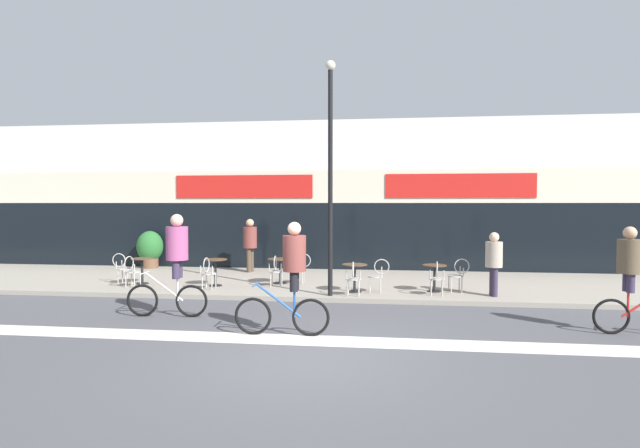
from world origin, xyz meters
name	(u,v)px	position (x,y,z in m)	size (l,w,h in m)	color
ground_plane	(307,358)	(0.00, 0.00, 0.00)	(120.00, 120.00, 0.00)	#4C4C51
sidewalk_slab	(343,283)	(0.00, 7.25, 0.06)	(40.00, 5.50, 0.12)	gray
storefront_facade	(352,197)	(0.00, 11.96, 2.74)	(40.00, 4.06, 5.50)	silver
bike_lane_stripe	(315,340)	(0.00, 1.02, 0.00)	(36.00, 0.70, 0.01)	silver
bistro_table_0	(142,266)	(-5.84, 6.01, 0.66)	(0.65, 0.65, 0.76)	black
bistro_table_1	(215,267)	(-3.57, 5.92, 0.67)	(0.67, 0.67, 0.78)	black
bistro_table_2	(280,266)	(-1.81, 6.61, 0.65)	(0.74, 0.74, 0.74)	black
bistro_table_3	(355,272)	(0.47, 5.43, 0.65)	(0.68, 0.68, 0.75)	black
bistro_table_4	(434,273)	(2.60, 5.76, 0.63)	(0.64, 0.64, 0.73)	black
cafe_chair_0_near	(131,269)	(-5.85, 5.39, 0.64)	(0.45, 0.60, 0.90)	#B7B2AD
cafe_chair_0_side	(122,266)	(-6.47, 6.01, 0.64)	(0.58, 0.42, 0.90)	#B7B2AD
cafe_chair_1_near	(208,271)	(-3.57, 5.29, 0.64)	(0.42, 0.58, 0.90)	#B7B2AD
cafe_chair_2_near	(276,269)	(-1.81, 5.98, 0.64)	(0.42, 0.58, 0.90)	#B7B2AD
cafe_chair_2_side	(301,266)	(-1.19, 6.61, 0.64)	(0.58, 0.40, 0.90)	#B7B2AD
cafe_chair_3_near	(353,276)	(0.47, 4.81, 0.64)	(0.41, 0.58, 0.90)	#B7B2AD
cafe_chair_3_side	(378,273)	(1.10, 5.43, 0.64)	(0.58, 0.40, 0.90)	#B7B2AD
cafe_chair_4_near	(437,276)	(2.60, 5.13, 0.64)	(0.43, 0.59, 0.90)	#B7B2AD
cafe_chair_4_side	(458,273)	(3.23, 5.77, 0.64)	(0.59, 0.44, 0.90)	#B7B2AD
planter_pot	(150,248)	(-7.31, 9.53, 0.85)	(0.95, 0.95, 1.37)	brown
lamp_post	(330,163)	(-0.13, 4.83, 3.54)	(0.26, 0.26, 6.00)	black
cyclist_0	(291,271)	(-0.50, 1.30, 1.23)	(1.82, 0.48, 2.15)	black
cyclist_1	(175,257)	(-3.32, 2.53, 1.33)	(1.82, 0.54, 2.27)	black
cyclist_2	(633,273)	(5.92, 2.17, 1.18)	(1.74, 0.48, 2.07)	black
pedestrian_near_end	(250,241)	(-3.35, 8.92, 1.21)	(0.57, 0.57, 1.84)	#4C3D2D
pedestrian_far_end	(494,258)	(4.05, 5.29, 1.10)	(0.49, 0.49, 1.64)	#382D47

